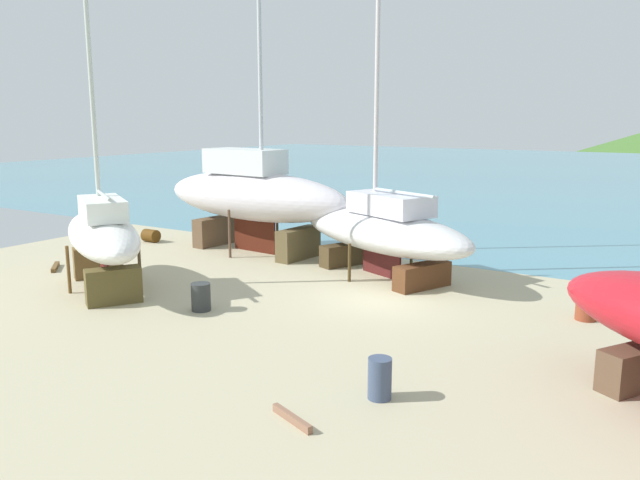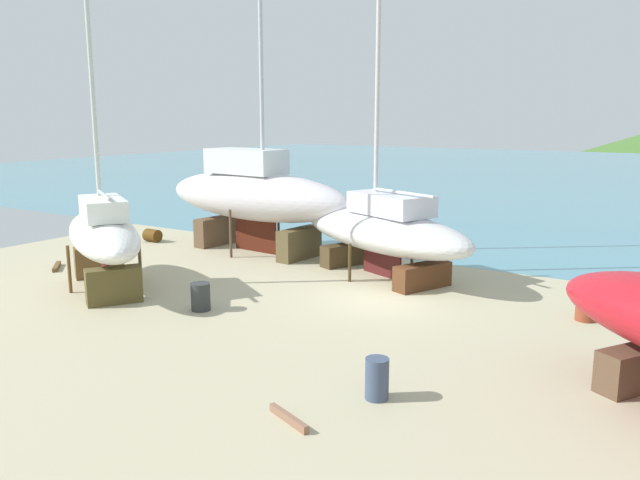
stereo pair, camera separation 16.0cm
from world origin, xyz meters
The scene contains 11 objects.
ground_plane centered at (0.00, -3.64, 0.00)m, with size 38.90×38.90×0.00m, color tan.
sea_water centered at (0.00, 54.18, 0.00)m, with size 147.83×96.19×0.01m, color teal.
sailboat_large_starboard centered at (-1.53, 2.85, 1.87)m, with size 9.61×6.25×15.56m.
sailboat_far_slipway centered at (-8.71, 3.84, 2.69)m, with size 10.72×3.83×18.29m.
sailboat_mid_port centered at (-9.18, -4.32, 2.02)m, with size 7.99×6.13×13.13m.
barrel_tipped_left centered at (3.46, -7.21, 0.47)m, with size 0.54×0.54×0.95m, color #3C4964.
barrel_rust_far centered at (-4.46, -4.40, 0.45)m, with size 0.63×0.63×0.91m, color #2E3132.
barrel_blue_faded centered at (-14.53, 2.89, 0.32)m, with size 0.64×0.64×0.79m, color #53330F.
barrel_rust_mid centered at (6.35, 1.24, 0.42)m, with size 0.65×0.65×0.85m, color brown.
timber_long_fore centered at (-13.54, -3.32, 0.08)m, with size 1.47×0.18×0.16m, color brown.
timber_short_cross centered at (2.44, -9.19, 0.08)m, with size 1.32×0.12×0.17m, color #845D47.
Camera 2 is at (9.55, -19.14, 6.23)m, focal length 35.70 mm.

